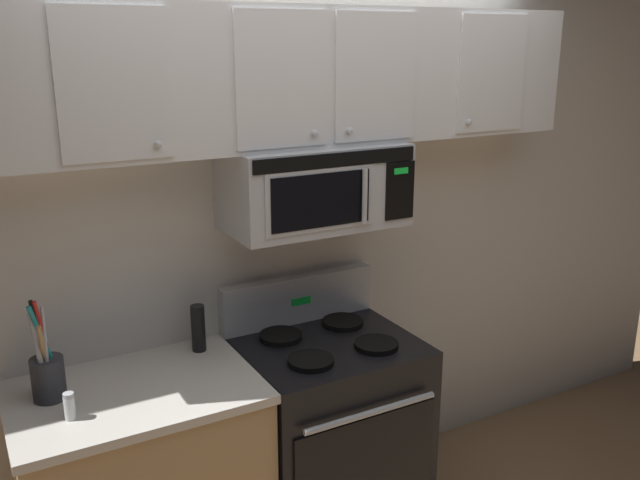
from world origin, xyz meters
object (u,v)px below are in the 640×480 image
at_px(stove_range, 327,430).
at_px(over_range_microwave, 314,186).
at_px(utensil_crock_charcoal, 47,373).
at_px(pepper_mill, 198,328).
at_px(salt_shaker, 70,406).

distance_m(stove_range, over_range_microwave, 1.11).
bearing_deg(utensil_crock_charcoal, pepper_mill, 11.50).
xyz_separation_m(stove_range, utensil_crock_charcoal, (-1.13, 0.07, 0.54)).
bearing_deg(stove_range, pepper_mill, 158.88).
height_order(utensil_crock_charcoal, pepper_mill, utensil_crock_charcoal).
relative_size(over_range_microwave, utensil_crock_charcoal, 1.94).
bearing_deg(pepper_mill, stove_range, -21.12).
bearing_deg(pepper_mill, utensil_crock_charcoal, -168.50).
bearing_deg(salt_shaker, utensil_crock_charcoal, 102.45).
relative_size(stove_range, pepper_mill, 5.52).
height_order(over_range_microwave, utensil_crock_charcoal, over_range_microwave).
height_order(stove_range, utensil_crock_charcoal, utensil_crock_charcoal).
xyz_separation_m(utensil_crock_charcoal, pepper_mill, (0.62, 0.13, -0.00)).
bearing_deg(over_range_microwave, stove_range, -89.86).
relative_size(utensil_crock_charcoal, salt_shaker, 3.94).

